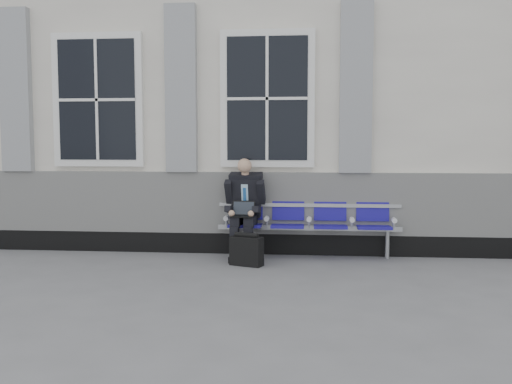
# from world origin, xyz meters

# --- Properties ---
(ground) EXTENTS (70.00, 70.00, 0.00)m
(ground) POSITION_xyz_m (0.00, 0.00, 0.00)
(ground) COLOR slate
(ground) RESTS_ON ground
(station_building) EXTENTS (14.40, 4.40, 4.49)m
(station_building) POSITION_xyz_m (-0.02, 3.47, 2.22)
(station_building) COLOR white
(station_building) RESTS_ON ground
(bench) EXTENTS (2.60, 0.47, 0.91)m
(bench) POSITION_xyz_m (0.96, 1.32, 0.55)
(bench) COLOR #9EA0A3
(bench) RESTS_ON ground
(businessman) EXTENTS (0.57, 0.77, 1.40)m
(businessman) POSITION_xyz_m (0.05, 1.19, 0.76)
(businessman) COLOR black
(businessman) RESTS_ON ground
(briefcase) EXTENTS (0.47, 0.32, 0.44)m
(briefcase) POSITION_xyz_m (0.14, 0.65, 0.20)
(briefcase) COLOR black
(briefcase) RESTS_ON ground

